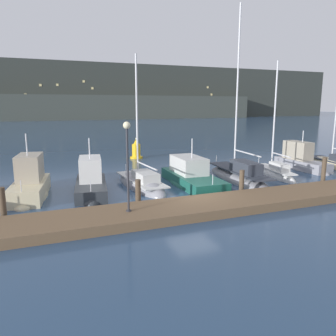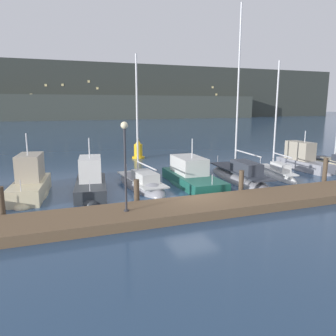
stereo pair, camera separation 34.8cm
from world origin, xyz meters
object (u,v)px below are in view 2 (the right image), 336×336
sailboat_berth_8 (276,175)px  channel_buoy (138,151)px  sailboat_berth_7 (240,178)px  dock_lamppost (125,152)px  motorboat_berth_4 (91,187)px  motorboat_berth_3 (30,189)px  motorboat_berth_6 (192,180)px  sailboat_berth_5 (141,185)px  motorboat_berth_9 (303,164)px

sailboat_berth_8 → channel_buoy: size_ratio=4.42×
sailboat_berth_7 → channel_buoy: bearing=108.7°
sailboat_berth_7 → dock_lamppost: sailboat_berth_7 is taller
dock_lamppost → sailboat_berth_8: bearing=23.2°
motorboat_berth_4 → dock_lamppost: (0.89, -5.49, 2.81)m
motorboat_berth_3 → sailboat_berth_8: (16.80, -0.53, -0.31)m
motorboat_berth_6 → sailboat_berth_8: bearing=0.4°
sailboat_berth_5 → sailboat_berth_7: bearing=-6.9°
sailboat_berth_8 → channel_buoy: sailboat_berth_8 is taller
motorboat_berth_3 → dock_lamppost: size_ratio=1.36×
sailboat_berth_5 → dock_lamppost: (-2.38, -5.97, 3.06)m
sailboat_berth_5 → motorboat_berth_4: bearing=-171.7°
motorboat_berth_3 → motorboat_berth_9: 20.66m
motorboat_berth_3 → sailboat_berth_8: bearing=-1.8°
motorboat_berth_4 → motorboat_berth_9: bearing=4.5°
motorboat_berth_6 → motorboat_berth_9: bearing=8.1°
channel_buoy → sailboat_berth_5: bearing=-104.3°
motorboat_berth_6 → sailboat_berth_8: size_ratio=0.78×
motorboat_berth_9 → dock_lamppost: size_ratio=1.36×
sailboat_berth_7 → channel_buoy: sailboat_berth_7 is taller
dock_lamppost → motorboat_berth_4: bearing=99.2°
motorboat_berth_6 → channel_buoy: (-0.48, 11.78, 0.46)m
sailboat_berth_5 → motorboat_berth_6: size_ratio=1.30×
motorboat_berth_4 → sailboat_berth_7: size_ratio=0.46×
motorboat_berth_4 → motorboat_berth_6: motorboat_berth_4 is taller
motorboat_berth_6 → motorboat_berth_9: 10.78m
motorboat_berth_6 → sailboat_berth_7: (3.56, -0.20, -0.12)m
motorboat_berth_3 → sailboat_berth_8: size_ratio=0.61×
channel_buoy → motorboat_berth_4: bearing=-117.7°
motorboat_berth_3 → dock_lamppost: (4.27, -5.91, 2.71)m
motorboat_berth_4 → sailboat_berth_5: 3.32m
motorboat_berth_4 → motorboat_berth_6: (6.59, -0.16, -0.04)m
motorboat_berth_4 → sailboat_berth_7: bearing=-2.0°
channel_buoy → motorboat_berth_3: bearing=-130.3°
sailboat_berth_5 → dock_lamppost: size_ratio=2.24×
sailboat_berth_7 → motorboat_berth_9: (7.10, 1.72, 0.27)m
sailboat_berth_5 → motorboat_berth_9: size_ratio=1.64×
motorboat_berth_3 → motorboat_berth_4: size_ratio=0.97×
motorboat_berth_3 → motorboat_berth_6: bearing=-3.3°
motorboat_berth_4 → channel_buoy: motorboat_berth_4 is taller
sailboat_berth_5 → sailboat_berth_8: 10.16m
motorboat_berth_3 → dock_lamppost: 7.78m
motorboat_berth_3 → motorboat_berth_6: motorboat_berth_3 is taller
motorboat_berth_4 → channel_buoy: bearing=62.3°
sailboat_berth_5 → motorboat_berth_9: 14.02m
motorboat_berth_4 → motorboat_berth_9: (17.26, 1.36, 0.11)m
sailboat_berth_5 → motorboat_berth_9: bearing=3.6°
sailboat_berth_7 → motorboat_berth_9: 7.31m
motorboat_berth_3 → sailboat_berth_5: (6.65, 0.06, -0.35)m
motorboat_berth_6 → sailboat_berth_7: 3.57m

